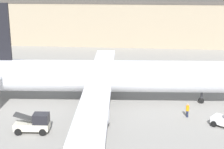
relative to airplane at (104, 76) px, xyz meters
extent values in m
plane|color=gray|center=(1.00, 0.07, -3.47)|extent=(400.00, 400.00, 0.00)
cube|color=gray|center=(15.28, 41.15, 1.44)|extent=(93.48, 10.35, 9.82)
cube|color=#47423D|center=(15.28, 41.15, 6.70)|extent=(93.48, 10.56, 0.70)
cylinder|color=silver|center=(1.00, 0.07, 0.02)|extent=(31.67, 6.28, 3.95)
cube|color=silver|center=(-1.32, 9.96, -0.67)|extent=(4.30, 16.30, 0.50)
cube|color=silver|center=(0.18, -10.05, -0.67)|extent=(4.30, 16.30, 0.50)
cylinder|color=#B7B7BC|center=(-1.14, 7.55, -2.04)|extent=(3.22, 2.17, 1.95)
cylinder|color=#B7B7BC|center=(0.00, -7.64, -2.04)|extent=(3.22, 2.17, 1.95)
cube|color=silver|center=(-14.23, 3.30, 0.42)|extent=(3.90, 5.00, 0.24)
cylinder|color=#38383D|center=(12.29, 0.92, -2.71)|extent=(0.28, 0.28, 1.51)
cylinder|color=black|center=(12.29, 0.92, -3.12)|extent=(0.72, 0.40, 0.70)
cylinder|color=#38383D|center=(-0.38, -2.61, -2.71)|extent=(0.28, 0.28, 1.51)
cylinder|color=black|center=(-0.38, -2.61, -3.02)|extent=(0.92, 0.42, 0.90)
cylinder|color=#38383D|center=(-0.76, 2.52, -2.71)|extent=(0.28, 0.28, 1.51)
cylinder|color=black|center=(-0.76, 2.52, -3.02)|extent=(0.92, 0.42, 0.90)
cylinder|color=#1E2338|center=(10.05, -3.89, -3.08)|extent=(0.26, 0.26, 0.78)
cylinder|color=orange|center=(10.05, -3.89, -2.38)|extent=(0.36, 0.36, 0.62)
sphere|color=tan|center=(10.05, -3.89, -1.95)|extent=(0.23, 0.23, 0.23)
cylinder|color=black|center=(12.58, -6.31, -3.15)|extent=(0.69, 0.60, 0.65)
cylinder|color=black|center=(13.45, -5.09, -3.15)|extent=(0.69, 0.60, 0.65)
cube|color=beige|center=(-6.23, -9.66, -2.76)|extent=(3.65, 1.68, 0.70)
cube|color=black|center=(-5.24, -9.59, -1.91)|extent=(1.65, 1.39, 1.00)
cube|color=#333333|center=(-6.87, -9.71, -1.81)|extent=(2.27, 1.15, 0.84)
cylinder|color=black|center=(-4.94, -10.29, -3.12)|extent=(0.73, 0.33, 0.71)
cylinder|color=black|center=(-5.04, -8.86, -3.12)|extent=(0.73, 0.33, 0.71)
cylinder|color=black|center=(-7.42, -10.46, -3.12)|extent=(0.73, 0.33, 0.71)
cylinder|color=black|center=(-7.53, -9.04, -3.12)|extent=(0.73, 0.33, 0.71)
camera|label=1|loc=(5.31, -41.00, 11.76)|focal=55.00mm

